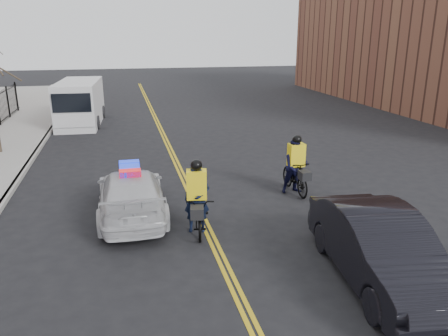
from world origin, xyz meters
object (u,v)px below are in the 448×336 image
at_px(cargo_van, 80,104).
at_px(cyclist_far, 296,170).
at_px(cyclist_near, 197,207).
at_px(dark_sedan, 381,248).
at_px(police_cruiser, 131,193).

height_order(cargo_van, cyclist_far, cargo_van).
xyz_separation_m(cyclist_near, cyclist_far, (3.78, 2.23, 0.08)).
bearing_deg(dark_sedan, cyclist_far, 92.26).
relative_size(police_cruiser, cyclist_near, 2.18).
distance_m(police_cruiser, dark_sedan, 7.17).
height_order(dark_sedan, cyclist_near, cyclist_near).
distance_m(cargo_van, cyclist_near, 16.77).
relative_size(police_cruiser, cargo_van, 0.77).
bearing_deg(cargo_van, cyclist_near, -72.13).
bearing_deg(cyclist_near, cargo_van, 114.35).
xyz_separation_m(police_cruiser, cargo_van, (-2.49, 14.68, 0.55)).
bearing_deg(cargo_van, cyclist_far, -56.95).
bearing_deg(cyclist_near, police_cruiser, 147.69).
bearing_deg(cyclist_far, dark_sedan, -95.66).
relative_size(police_cruiser, cyclist_far, 2.36).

